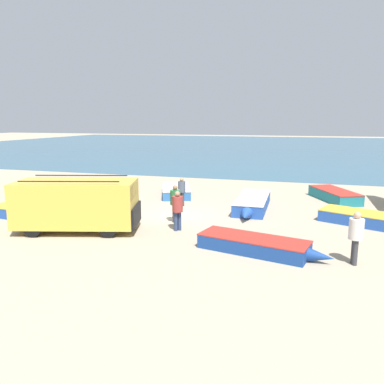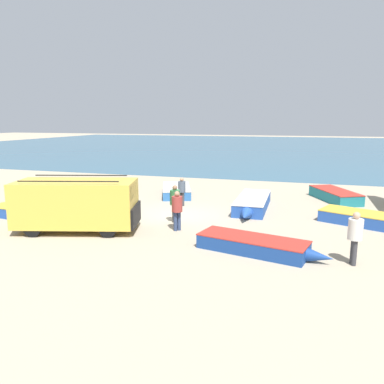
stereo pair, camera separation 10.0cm
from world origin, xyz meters
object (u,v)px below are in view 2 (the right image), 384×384
fishing_rowboat_0 (176,191)px  fishing_rowboat_2 (256,245)px  parked_van (77,203)px  fisherman_2 (175,200)px  fishing_rowboat_5 (359,218)px  fisherman_0 (177,207)px  fishing_rowboat_1 (252,203)px  fishing_rowboat_6 (91,187)px  fisherman_3 (355,233)px  fisherman_1 (182,189)px  fishing_rowboat_3 (25,206)px  fishing_rowboat_4 (333,195)px

fishing_rowboat_0 → fishing_rowboat_2: size_ratio=0.97×
parked_van → fisherman_2: parked_van is taller
fishing_rowboat_5 → fisherman_0: fisherman_0 is taller
fishing_rowboat_1 → fishing_rowboat_6: (-10.98, 1.84, 0.01)m
fishing_rowboat_0 → fisherman_3: size_ratio=2.64×
fishing_rowboat_2 → fishing_rowboat_5: size_ratio=1.26×
fishing_rowboat_6 → fisherman_3: bearing=22.5°
parked_van → fisherman_1: bearing=48.8°
fishing_rowboat_0 → fisherman_3: bearing=25.1°
fisherman_0 → parked_van: bearing=-117.0°
fisherman_0 → fisherman_2: (-0.51, 1.16, 0.03)m
fisherman_1 → fisherman_3: size_ratio=0.89×
fisherman_3 → fisherman_0: bearing=-24.2°
fishing_rowboat_3 → fishing_rowboat_1: bearing=-62.8°
fishing_rowboat_0 → fishing_rowboat_5: size_ratio=1.22×
parked_van → fishing_rowboat_2: 7.80m
parked_van → fishing_rowboat_3: size_ratio=1.42×
fishing_rowboat_1 → fisherman_2: size_ratio=3.14×
fishing_rowboat_5 → fisherman_1: (-8.99, 1.12, 0.67)m
fishing_rowboat_1 → fishing_rowboat_0: bearing=-115.9°
fishing_rowboat_3 → fishing_rowboat_4: size_ratio=0.85×
fishing_rowboat_4 → fisherman_2: (-7.39, -7.50, 0.75)m
fishing_rowboat_1 → fisherman_3: 8.09m
fisherman_0 → fisherman_3: 7.12m
fisherman_0 → fisherman_1: fisherman_0 is taller
fishing_rowboat_5 → fisherman_2: (-8.19, -2.29, 0.79)m
parked_van → fisherman_3: (10.95, -0.74, -0.13)m
fishing_rowboat_6 → fisherman_3: size_ratio=2.12×
fishing_rowboat_2 → fishing_rowboat_1: bearing=112.5°
fishing_rowboat_2 → fishing_rowboat_6: bearing=158.3°
parked_van → fisherman_2: (3.60, 2.39, -0.14)m
fishing_rowboat_0 → fisherman_2: 6.48m
fishing_rowboat_3 → parked_van: bearing=-106.8°
parked_van → fishing_rowboat_1: size_ratio=0.98×
fishing_rowboat_3 → fishing_rowboat_2: bearing=-93.9°
fisherman_2 → fishing_rowboat_4: bearing=-11.8°
fishing_rowboat_5 → fisherman_2: size_ratio=2.18×
fishing_rowboat_4 → parked_van: bearing=106.2°
parked_van → fishing_rowboat_1: 9.07m
parked_van → fishing_rowboat_6: 9.06m
fishing_rowboat_4 → fisherman_2: 10.55m
fisherman_3 → fishing_rowboat_4: bearing=-98.3°
fishing_rowboat_4 → fishing_rowboat_3: bearing=90.1°
fishing_rowboat_3 → fisherman_3: size_ratio=2.15×
fishing_rowboat_6 → fisherman_0: 10.77m
fishing_rowboat_2 → parked_van: bearing=-170.5°
parked_van → fisherman_3: size_ratio=3.05×
fishing_rowboat_3 → fishing_rowboat_5: (16.51, 2.43, 0.01)m
fishing_rowboat_3 → fishing_rowboat_6: bearing=4.5°
fishing_rowboat_0 → fishing_rowboat_1: fishing_rowboat_1 is taller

